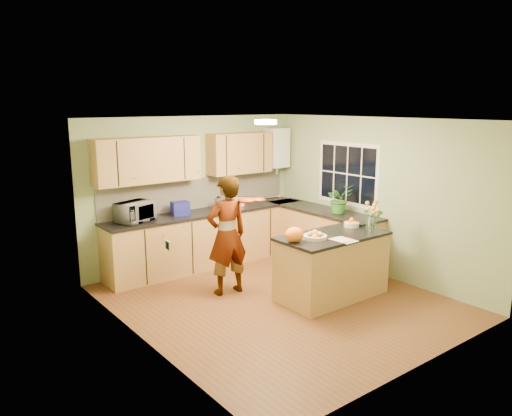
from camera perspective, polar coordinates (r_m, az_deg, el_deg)
floor at (r=7.10m, az=2.57°, el=-10.55°), size 4.50×4.50×0.00m
ceiling at (r=6.56m, az=2.77°, el=10.06°), size 4.00×4.50×0.02m
wall_back at (r=8.53m, az=-7.15°, el=1.96°), size 4.00×0.02×2.50m
wall_front at (r=5.27m, az=18.75°, el=-4.85°), size 4.00×0.02×2.50m
wall_left at (r=5.67m, az=-12.97°, el=-3.33°), size 0.02×4.50×2.50m
wall_right at (r=8.13m, az=13.49°, el=1.24°), size 0.02×4.50×2.50m
back_counter at (r=8.50m, az=-5.40°, el=-3.42°), size 3.64×0.62×0.94m
right_counter at (r=8.64m, az=7.59°, el=-3.22°), size 0.62×2.24×0.94m
splashback at (r=8.57m, az=-6.52°, el=1.69°), size 3.60×0.02×0.52m
upper_cabinets at (r=8.21m, az=-7.72°, el=5.80°), size 3.20×0.34×0.70m
boiler at (r=9.29m, az=2.38°, el=6.89°), size 0.40×0.30×0.86m
window_right at (r=8.46m, az=10.40°, el=3.84°), size 0.01×1.30×1.05m
light_switch at (r=5.14m, az=-10.02°, el=-4.21°), size 0.02×0.09×0.09m
ceiling_lamp at (r=6.79m, az=1.11°, el=9.81°), size 0.30×0.30×0.07m
peninsula_island at (r=7.17m, az=8.66°, el=-6.54°), size 1.59×0.82×0.91m
fruit_dish at (r=6.78m, az=6.74°, el=-3.12°), size 0.33×0.33×0.11m
orange_bowl at (r=7.52m, az=10.86°, el=-1.70°), size 0.22×0.22×0.13m
flower_vase at (r=7.29m, az=13.14°, el=-0.15°), size 0.26×0.26×0.47m
orange_bag at (r=6.59m, az=4.41°, el=-3.05°), size 0.32×0.29×0.20m
papers at (r=6.77m, az=10.03°, el=-3.61°), size 0.24×0.32×0.01m
violinist at (r=7.12m, az=-3.33°, el=-3.14°), size 0.66×0.46×1.73m
violin at (r=6.95m, az=-0.99°, el=0.87°), size 0.65×0.56×0.16m
microwave at (r=7.78m, az=-13.65°, el=-0.43°), size 0.64×0.54×0.30m
blue_box at (r=8.10m, az=-8.64°, el=-0.04°), size 0.31×0.25×0.22m
kettle at (r=8.46m, az=-4.30°, el=0.57°), size 0.15×0.15×0.27m
jar_cream at (r=8.71m, az=-2.37°, el=0.79°), size 0.14×0.14×0.18m
jar_white at (r=8.76m, az=-1.64°, el=0.78°), size 0.13×0.13×0.16m
potted_plant at (r=8.24m, az=9.51°, el=1.05°), size 0.50×0.46×0.48m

